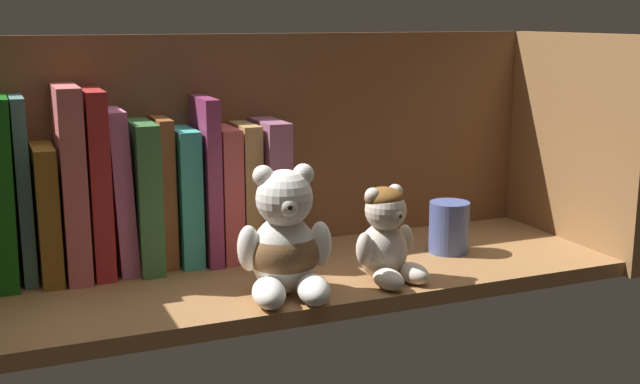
{
  "coord_description": "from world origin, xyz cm",
  "views": [
    {
      "loc": [
        -37.02,
        -94.07,
        34.71
      ],
      "look_at": [
        2.49,
        0.0,
        12.36
      ],
      "focal_mm": 45.28,
      "sensor_mm": 36.0,
      "label": 1
    }
  ],
  "objects_px": {
    "book_10": "(203,178)",
    "teddy_bear_larger": "(285,245)",
    "book_13": "(265,185)",
    "book_9": "(183,194)",
    "book_4": "(69,180)",
    "book_6": "(117,189)",
    "book_5": "(95,181)",
    "book_2": "(22,188)",
    "book_3": "(45,210)",
    "book_8": "(162,191)",
    "book_11": "(222,191)",
    "pillar_candle": "(450,228)",
    "book_7": "(141,193)",
    "teddy_bear_smaller": "(386,236)",
    "book_12": "(243,188)"
  },
  "relations": [
    {
      "from": "book_6",
      "to": "book_3",
      "type": "bearing_deg",
      "value": 180.0
    },
    {
      "from": "book_2",
      "to": "pillar_candle",
      "type": "xyz_separation_m",
      "value": [
        0.55,
        -0.11,
        -0.08
      ]
    },
    {
      "from": "book_2",
      "to": "teddy_bear_larger",
      "type": "bearing_deg",
      "value": -33.91
    },
    {
      "from": "book_2",
      "to": "book_12",
      "type": "xyz_separation_m",
      "value": [
        0.29,
        -0.0,
        -0.02
      ]
    },
    {
      "from": "book_7",
      "to": "teddy_bear_smaller",
      "type": "height_order",
      "value": "book_7"
    },
    {
      "from": "book_11",
      "to": "pillar_candle",
      "type": "bearing_deg",
      "value": -21.08
    },
    {
      "from": "book_4",
      "to": "book_6",
      "type": "relative_size",
      "value": 1.15
    },
    {
      "from": "book_11",
      "to": "book_13",
      "type": "distance_m",
      "value": 0.06
    },
    {
      "from": "book_4",
      "to": "book_10",
      "type": "relative_size",
      "value": 1.09
    },
    {
      "from": "book_3",
      "to": "book_11",
      "type": "relative_size",
      "value": 0.95
    },
    {
      "from": "teddy_bear_smaller",
      "to": "book_3",
      "type": "bearing_deg",
      "value": 154.23
    },
    {
      "from": "book_2",
      "to": "book_3",
      "type": "distance_m",
      "value": 0.04
    },
    {
      "from": "book_13",
      "to": "book_9",
      "type": "bearing_deg",
      "value": 180.0
    },
    {
      "from": "teddy_bear_larger",
      "to": "teddy_bear_smaller",
      "type": "bearing_deg",
      "value": -0.02
    },
    {
      "from": "book_13",
      "to": "book_8",
      "type": "bearing_deg",
      "value": 180.0
    },
    {
      "from": "teddy_bear_larger",
      "to": "book_10",
      "type": "bearing_deg",
      "value": 104.66
    },
    {
      "from": "book_4",
      "to": "book_6",
      "type": "height_order",
      "value": "book_4"
    },
    {
      "from": "book_8",
      "to": "book_9",
      "type": "bearing_deg",
      "value": 0.0
    },
    {
      "from": "book_3",
      "to": "book_6",
      "type": "bearing_deg",
      "value": -0.0
    },
    {
      "from": "book_4",
      "to": "book_11",
      "type": "height_order",
      "value": "book_4"
    },
    {
      "from": "book_3",
      "to": "book_13",
      "type": "relative_size",
      "value": 0.91
    },
    {
      "from": "book_3",
      "to": "pillar_candle",
      "type": "relative_size",
      "value": 2.37
    },
    {
      "from": "book_7",
      "to": "book_13",
      "type": "bearing_deg",
      "value": -0.0
    },
    {
      "from": "book_10",
      "to": "pillar_candle",
      "type": "height_order",
      "value": "book_10"
    },
    {
      "from": "book_3",
      "to": "book_10",
      "type": "distance_m",
      "value": 0.21
    },
    {
      "from": "book_11",
      "to": "book_12",
      "type": "distance_m",
      "value": 0.03
    },
    {
      "from": "book_10",
      "to": "teddy_bear_larger",
      "type": "distance_m",
      "value": 0.2
    },
    {
      "from": "book_2",
      "to": "teddy_bear_smaller",
      "type": "relative_size",
      "value": 1.92
    },
    {
      "from": "book_7",
      "to": "book_8",
      "type": "relative_size",
      "value": 0.99
    },
    {
      "from": "book_9",
      "to": "book_10",
      "type": "distance_m",
      "value": 0.03
    },
    {
      "from": "book_4",
      "to": "book_11",
      "type": "relative_size",
      "value": 1.34
    },
    {
      "from": "teddy_bear_larger",
      "to": "teddy_bear_smaller",
      "type": "xyz_separation_m",
      "value": [
        0.13,
        -0.0,
        -0.0
      ]
    },
    {
      "from": "teddy_bear_smaller",
      "to": "book_2",
      "type": "bearing_deg",
      "value": 155.6
    },
    {
      "from": "book_3",
      "to": "book_7",
      "type": "relative_size",
      "value": 0.88
    },
    {
      "from": "book_10",
      "to": "book_12",
      "type": "distance_m",
      "value": 0.06
    },
    {
      "from": "book_6",
      "to": "book_11",
      "type": "distance_m",
      "value": 0.14
    },
    {
      "from": "book_2",
      "to": "book_6",
      "type": "distance_m",
      "value": 0.12
    },
    {
      "from": "book_4",
      "to": "teddy_bear_larger",
      "type": "bearing_deg",
      "value": -40.14
    },
    {
      "from": "book_5",
      "to": "teddy_bear_larger",
      "type": "bearing_deg",
      "value": -44.45
    },
    {
      "from": "book_3",
      "to": "teddy_bear_smaller",
      "type": "bearing_deg",
      "value": -25.77
    },
    {
      "from": "book_8",
      "to": "teddy_bear_smaller",
      "type": "xyz_separation_m",
      "value": [
        0.24,
        -0.19,
        -0.04
      ]
    },
    {
      "from": "book_6",
      "to": "book_11",
      "type": "xyz_separation_m",
      "value": [
        0.14,
        0.0,
        -0.02
      ]
    },
    {
      "from": "book_3",
      "to": "teddy_bear_smaller",
      "type": "xyz_separation_m",
      "value": [
        0.39,
        -0.19,
        -0.03
      ]
    },
    {
      "from": "book_10",
      "to": "book_4",
      "type": "bearing_deg",
      "value": 180.0
    },
    {
      "from": "book_12",
      "to": "teddy_bear_larger",
      "type": "distance_m",
      "value": 0.19
    },
    {
      "from": "book_2",
      "to": "book_13",
      "type": "xyz_separation_m",
      "value": [
        0.32,
        -0.0,
        -0.02
      ]
    },
    {
      "from": "book_2",
      "to": "teddy_bear_larger",
      "type": "relative_size",
      "value": 1.48
    },
    {
      "from": "teddy_bear_smaller",
      "to": "book_8",
      "type": "bearing_deg",
      "value": 141.87
    },
    {
      "from": "book_2",
      "to": "book_8",
      "type": "xyz_separation_m",
      "value": [
        0.17,
        0.0,
        -0.02
      ]
    },
    {
      "from": "book_8",
      "to": "book_13",
      "type": "height_order",
      "value": "book_8"
    }
  ]
}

